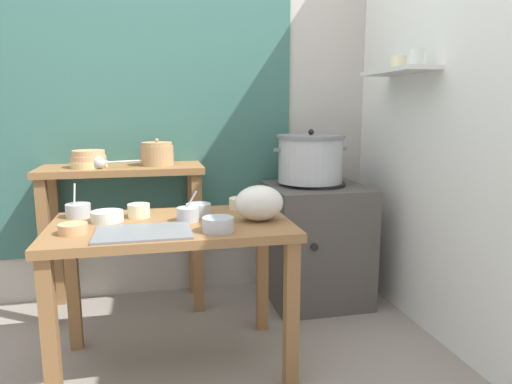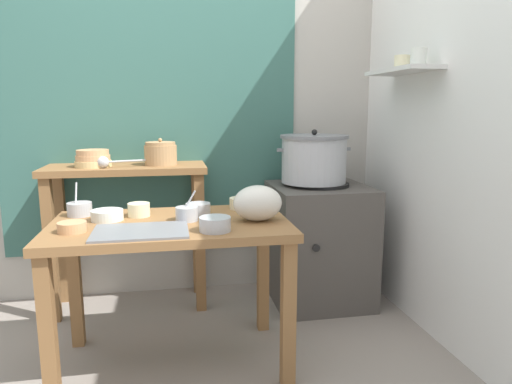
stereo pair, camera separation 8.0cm
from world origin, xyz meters
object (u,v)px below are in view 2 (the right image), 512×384
at_px(prep_table, 171,244).
at_px(prep_bowl_5, 139,209).
at_px(ladle, 105,162).
at_px(prep_bowl_3, 198,209).
at_px(prep_bowl_7, 187,213).
at_px(stove_block, 319,243).
at_px(prep_bowl_2, 80,209).
at_px(bowl_stack_enamel, 93,159).
at_px(prep_bowl_6, 72,227).
at_px(clay_pot, 161,154).
at_px(steamer_pot, 314,159).
at_px(prep_bowl_1, 107,215).
at_px(plastic_bag, 258,203).
at_px(prep_bowl_4, 215,223).
at_px(serving_tray, 141,231).
at_px(prep_bowl_0, 242,203).
at_px(back_shelf_table, 128,201).

xyz_separation_m(prep_table, prep_bowl_5, (-0.15, 0.14, 0.15)).
xyz_separation_m(prep_table, ladle, (-0.36, 0.65, 0.33)).
bearing_deg(prep_bowl_3, prep_bowl_7, -118.34).
relative_size(stove_block, prep_bowl_2, 4.78).
xyz_separation_m(prep_table, prep_bowl_7, (0.08, 0.01, 0.15)).
relative_size(stove_block, prep_bowl_7, 5.45).
height_order(prep_table, bowl_stack_enamel, bowl_stack_enamel).
xyz_separation_m(prep_bowl_5, prep_bowl_6, (-0.26, -0.25, -0.01)).
bearing_deg(prep_bowl_7, prep_table, -175.73).
relative_size(clay_pot, prep_bowl_3, 1.61).
distance_m(steamer_pot, prep_bowl_1, 1.33).
bearing_deg(ladle, plastic_bag, -42.75).
relative_size(clay_pot, prep_bowl_4, 1.43).
xyz_separation_m(serving_tray, prep_bowl_6, (-0.29, 0.06, 0.02)).
relative_size(ladle, prep_bowl_7, 2.11).
bearing_deg(prep_bowl_0, back_shelf_table, 139.86).
bearing_deg(plastic_bag, prep_bowl_0, 96.86).
distance_m(stove_block, prep_bowl_7, 1.12).
bearing_deg(prep_table, prep_bowl_3, 40.58).
relative_size(prep_bowl_5, prep_bowl_7, 0.75).
bearing_deg(prep_bowl_1, bowl_stack_enamel, 103.00).
bearing_deg(clay_pot, prep_bowl_0, -51.75).
distance_m(back_shelf_table, prep_bowl_5, 0.63).
bearing_deg(prep_bowl_2, prep_bowl_1, -40.49).
bearing_deg(prep_bowl_0, clay_pot, 128.25).
distance_m(back_shelf_table, clay_pot, 0.36).
xyz_separation_m(serving_tray, prep_bowl_4, (0.31, -0.04, 0.03)).
distance_m(prep_table, back_shelf_table, 0.80).
bearing_deg(back_shelf_table, prep_bowl_6, -100.34).
relative_size(clay_pot, serving_tray, 0.49).
relative_size(steamer_pot, prep_bowl_2, 2.92).
bearing_deg(plastic_bag, steamer_pot, 54.58).
bearing_deg(prep_bowl_7, back_shelf_table, 114.14).
bearing_deg(prep_bowl_3, back_shelf_table, 121.87).
distance_m(ladle, prep_bowl_5, 0.58).
height_order(prep_bowl_2, prep_bowl_5, prep_bowl_2).
height_order(plastic_bag, prep_bowl_3, plastic_bag).
relative_size(prep_table, steamer_pot, 2.31).
bearing_deg(prep_bowl_6, back_shelf_table, 79.66).
height_order(prep_bowl_6, prep_bowl_7, prep_bowl_7).
bearing_deg(back_shelf_table, prep_bowl_0, -40.14).
distance_m(prep_table, prep_bowl_4, 0.31).
distance_m(bowl_stack_enamel, prep_bowl_7, 0.91).
distance_m(stove_block, bowl_stack_enamel, 1.50).
height_order(prep_bowl_2, prep_bowl_4, prep_bowl_2).
xyz_separation_m(back_shelf_table, clay_pot, (0.21, 0.00, 0.29)).
height_order(serving_tray, prep_bowl_0, prep_bowl_0).
distance_m(prep_table, prep_bowl_3, 0.23).
distance_m(plastic_bag, prep_bowl_3, 0.32).
bearing_deg(prep_bowl_4, prep_bowl_3, 99.11).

